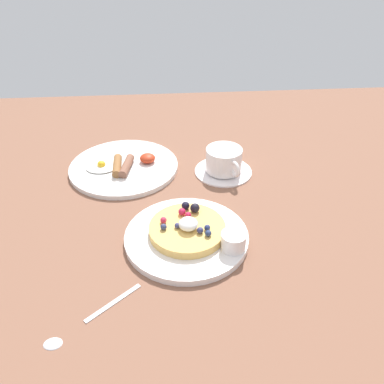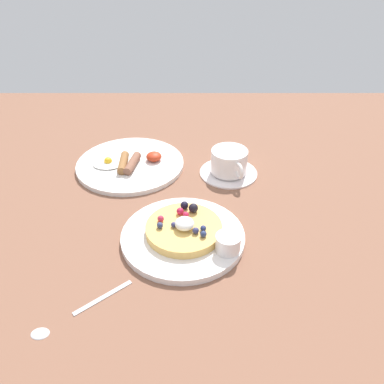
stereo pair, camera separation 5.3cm
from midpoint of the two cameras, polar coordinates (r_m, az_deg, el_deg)
The scene contains 9 objects.
ground_plane at distance 0.86m, azimuth -3.36°, elevation -3.67°, with size 2.10×1.37×0.03m, color brown.
pancake_plate at distance 0.77m, azimuth -2.77°, elevation -6.56°, with size 0.24×0.24×0.01m, color white.
pancake_with_berries at distance 0.77m, azimuth -2.64°, elevation -5.29°, with size 0.15×0.15×0.04m.
syrup_ramekin at distance 0.73m, azimuth 3.93°, elevation -7.11°, with size 0.05×0.05×0.03m.
breakfast_plate at distance 1.00m, azimuth -11.28°, elevation 3.53°, with size 0.27×0.27×0.01m, color white.
fried_breakfast at distance 0.99m, azimuth -11.56°, elevation 3.95°, with size 0.17×0.09×0.02m.
coffee_saucer at distance 0.97m, azimuth 2.98°, elevation 3.06°, with size 0.14×0.14×0.01m, color white.
coffee_cup at distance 0.96m, azimuth 3.08°, elevation 4.69°, with size 0.09×0.11×0.06m.
teaspoon at distance 0.67m, azimuth -18.31°, elevation -17.87°, with size 0.14×0.12×0.01m.
Camera 1 is at (-0.03, -0.67, 0.52)m, focal length 36.97 mm.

